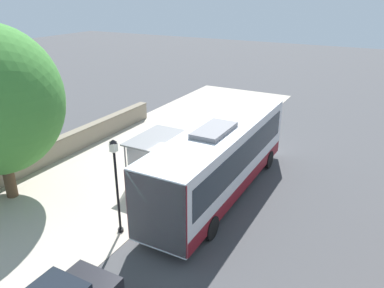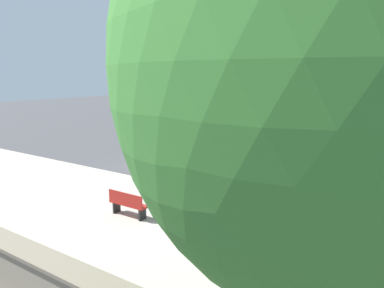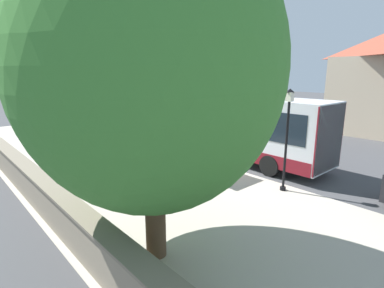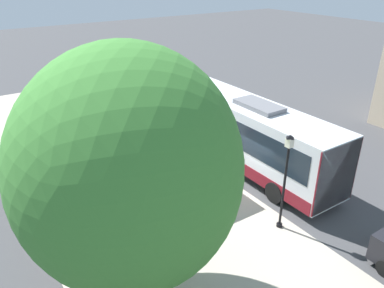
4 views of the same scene
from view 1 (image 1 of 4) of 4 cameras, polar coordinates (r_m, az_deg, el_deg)
The scene contains 8 objects.
ground_plane at distance 18.01m, azimuth -3.34°, elevation -8.97°, with size 120.00×120.00×0.00m, color #424244.
sidewalk_plaza at distance 20.46m, azimuth -14.19°, elevation -5.56°, with size 9.00×44.00×0.02m.
stone_wall at distance 22.95m, azimuth -21.89°, elevation -1.66°, with size 0.60×20.00×1.26m.
bus at distance 17.96m, azimuth 4.41°, elevation -2.13°, with size 2.66×11.33×3.73m.
bus_shelter at distance 19.39m, azimuth -6.09°, elevation 0.12°, with size 1.86×3.28×2.43m.
pedestrian at distance 22.98m, azimuth 5.69°, elevation 0.83°, with size 0.34×0.22×1.64m.
bench at distance 22.80m, azimuth -6.06°, elevation -0.69°, with size 0.40×1.49×0.88m.
street_lamp_near at distance 15.08m, azimuth -11.46°, elevation -5.29°, with size 0.28×0.28×4.16m.
Camera 1 is at (8.23, -13.00, 9.36)m, focal length 35.00 mm.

